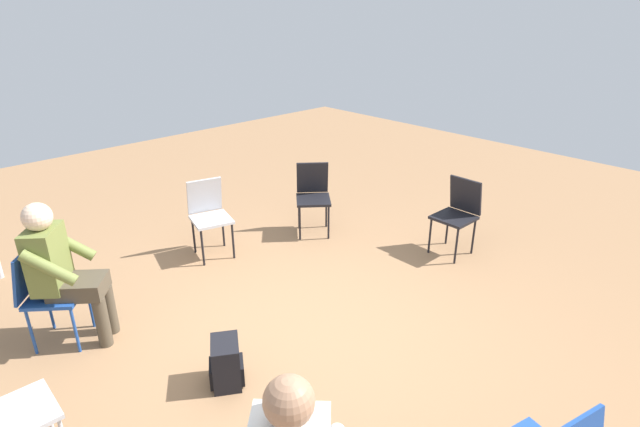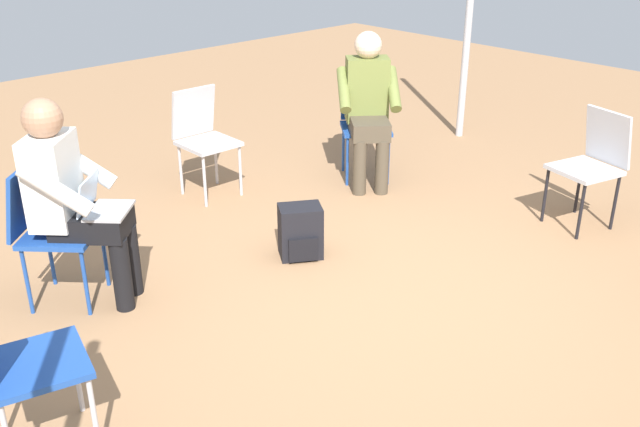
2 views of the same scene
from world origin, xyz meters
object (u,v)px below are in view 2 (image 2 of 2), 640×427
at_px(chair_east, 593,160).
at_px(backpack_near_laptop_user, 300,234).
at_px(chair_northeast, 365,119).
at_px(person_with_laptop, 71,193).
at_px(person_in_olive, 368,102).
at_px(chair_north, 203,134).
at_px(chair_northwest, 47,224).
at_px(chair_west, 16,357).

distance_m(chair_east, backpack_near_laptop_user, 2.17).
relative_size(chair_northeast, person_with_laptop, 0.69).
bearing_deg(chair_northeast, person_with_laptop, 45.52).
height_order(person_with_laptop, person_in_olive, same).
xyz_separation_m(chair_north, chair_northwest, (-1.62, -0.77, 0.00)).
bearing_deg(chair_northeast, chair_east, 143.64).
xyz_separation_m(chair_west, backpack_near_laptop_user, (2.08, 0.57, -0.34)).
height_order(chair_north, backpack_near_laptop_user, chair_north).
xyz_separation_m(chair_north, backpack_near_laptop_user, (-0.19, -1.36, -0.34)).
relative_size(chair_west, person_with_laptop, 0.69).
bearing_deg(person_in_olive, chair_north, 6.17).
bearing_deg(chair_northwest, chair_west, 16.55).
relative_size(chair_north, person_with_laptop, 0.69).
height_order(chair_northwest, person_in_olive, person_in_olive).
bearing_deg(chair_west, chair_north, 144.20).
distance_m(chair_north, chair_northwest, 1.79).
distance_m(chair_northeast, person_in_olive, 0.26).
relative_size(chair_east, person_in_olive, 0.69).
xyz_separation_m(chair_east, person_with_laptop, (-3.18, 1.52, 0.20)).
distance_m(chair_northeast, chair_north, 1.37).
distance_m(chair_east, person_in_olive, 1.78).
relative_size(chair_north, chair_northwest, 1.00).
relative_size(chair_east, chair_northeast, 1.00).
xyz_separation_m(chair_west, person_with_laptop, (0.77, 1.03, 0.20)).
height_order(chair_east, chair_northeast, same).
bearing_deg(chair_north, chair_northeast, 154.66).
xyz_separation_m(chair_northeast, person_in_olive, (-0.11, -0.13, 0.20)).
bearing_deg(person_in_olive, chair_northeast, -90.00).
relative_size(chair_east, chair_northwest, 1.00).
bearing_deg(chair_northwest, backpack_near_laptop_user, 113.74).
xyz_separation_m(chair_east, chair_west, (-3.95, 0.49, 0.00)).
xyz_separation_m(chair_northeast, chair_northwest, (-2.84, -0.16, 0.00)).
bearing_deg(person_in_olive, chair_east, 147.99).
distance_m(chair_north, person_with_laptop, 1.76).
height_order(person_in_olive, backpack_near_laptop_user, person_in_olive).
relative_size(chair_northwest, person_in_olive, 0.69).
bearing_deg(chair_west, chair_northeast, 124.60).
relative_size(chair_east, person_with_laptop, 0.69).
bearing_deg(backpack_near_laptop_user, chair_east, -29.50).
relative_size(chair_northeast, chair_west, 1.00).
bearing_deg(chair_north, chair_east, 125.85).
xyz_separation_m(chair_northeast, person_with_laptop, (-2.72, -0.29, 0.20)).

